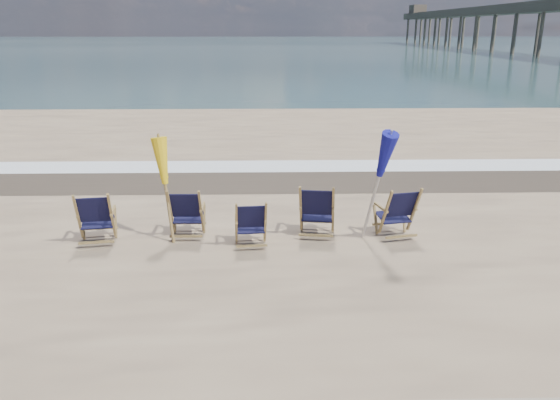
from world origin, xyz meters
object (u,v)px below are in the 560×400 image
(beach_chair_1, at_px, (201,214))
(beach_chair_4, at_px, (414,212))
(beach_chair_3, at_px, (333,212))
(beach_chair_0, at_px, (112,217))
(fishing_pier, at_px, (534,22))
(beach_chair_2, at_px, (266,224))
(umbrella_blue, at_px, (377,152))
(umbrella_yellow, at_px, (165,167))

(beach_chair_1, xyz_separation_m, beach_chair_4, (4.00, -0.04, 0.02))
(beach_chair_3, bearing_deg, beach_chair_0, 10.36)
(beach_chair_0, height_order, fishing_pier, fishing_pier)
(beach_chair_4, bearing_deg, beach_chair_1, -13.20)
(beach_chair_2, relative_size, beach_chair_3, 0.86)
(beach_chair_2, bearing_deg, beach_chair_3, -166.91)
(beach_chair_1, relative_size, umbrella_blue, 0.45)
(beach_chair_1, distance_m, beach_chair_2, 1.29)
(umbrella_blue, distance_m, fishing_pier, 80.44)
(beach_chair_2, xyz_separation_m, beach_chair_3, (1.26, 0.41, 0.08))
(beach_chair_0, relative_size, umbrella_yellow, 0.54)
(beach_chair_1, distance_m, beach_chair_4, 4.00)
(beach_chair_2, distance_m, beach_chair_3, 1.33)
(beach_chair_1, relative_size, fishing_pier, 0.01)
(beach_chair_1, height_order, beach_chair_4, beach_chair_4)
(beach_chair_0, xyz_separation_m, umbrella_yellow, (1.00, 0.14, 0.91))
(umbrella_yellow, bearing_deg, beach_chair_2, -12.17)
(beach_chair_4, xyz_separation_m, umbrella_yellow, (-4.61, -0.03, 0.91))
(beach_chair_1, bearing_deg, umbrella_blue, 174.16)
(beach_chair_4, height_order, umbrella_blue, umbrella_blue)
(beach_chair_2, height_order, beach_chair_4, beach_chair_4)
(beach_chair_1, height_order, fishing_pier, fishing_pier)
(beach_chair_2, height_order, umbrella_yellow, umbrella_yellow)
(beach_chair_4, bearing_deg, beach_chair_0, -10.73)
(beach_chair_3, distance_m, umbrella_yellow, 3.20)
(umbrella_yellow, bearing_deg, beach_chair_1, 7.51)
(beach_chair_3, distance_m, umbrella_blue, 1.43)
(beach_chair_1, bearing_deg, beach_chair_3, 179.08)
(beach_chair_0, xyz_separation_m, umbrella_blue, (4.77, -0.13, 1.23))
(beach_chair_0, height_order, beach_chair_3, beach_chair_3)
(umbrella_yellow, relative_size, fishing_pier, 0.01)
(beach_chair_2, xyz_separation_m, beach_chair_4, (2.80, 0.42, 0.06))
(umbrella_yellow, bearing_deg, fishing_pier, 60.72)
(beach_chair_3, relative_size, umbrella_yellow, 0.56)
(beach_chair_4, height_order, umbrella_yellow, umbrella_yellow)
(beach_chair_3, relative_size, umbrella_blue, 0.47)
(beach_chair_3, bearing_deg, umbrella_yellow, 8.42)
(beach_chair_0, relative_size, beach_chair_1, 1.03)
(beach_chair_1, bearing_deg, beach_chair_4, 179.83)
(beach_chair_2, distance_m, umbrella_blue, 2.35)
(umbrella_blue, bearing_deg, beach_chair_0, 178.49)
(beach_chair_3, height_order, beach_chair_4, beach_chair_3)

